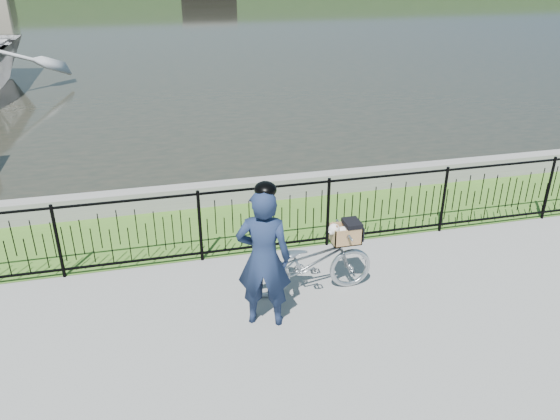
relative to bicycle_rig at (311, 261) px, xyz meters
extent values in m
plane|color=gray|center=(-0.37, -0.40, -0.47)|extent=(120.00, 120.00, 0.00)
cube|color=#406A21|center=(-0.37, 2.20, -0.47)|extent=(60.00, 2.00, 0.01)
plane|color=black|center=(-0.37, 32.60, -0.47)|extent=(120.00, 120.00, 0.00)
cube|color=gray|center=(-0.37, 3.20, -0.27)|extent=(60.00, 0.30, 0.40)
imported|color=#A5ABB1|center=(-0.01, 0.00, -0.01)|extent=(1.75, 0.61, 0.92)
cube|color=black|center=(0.47, 0.00, 0.24)|extent=(0.38, 0.18, 0.02)
cube|color=#9C7548|center=(0.47, 0.00, 0.25)|extent=(0.39, 0.27, 0.01)
cube|color=#9C7548|center=(0.47, 0.13, 0.36)|extent=(0.39, 0.01, 0.25)
cube|color=#9C7548|center=(0.47, -0.13, 0.36)|extent=(0.39, 0.02, 0.25)
cube|color=#9C7548|center=(0.66, 0.00, 0.36)|extent=(0.02, 0.27, 0.25)
cube|color=#9C7548|center=(0.29, 0.00, 0.36)|extent=(0.01, 0.27, 0.25)
cube|color=black|center=(0.56, 0.00, 0.52)|extent=(0.21, 0.29, 0.06)
cube|color=black|center=(0.68, 0.00, 0.39)|extent=(0.02, 0.29, 0.20)
ellipsoid|color=silver|center=(0.45, 0.00, 0.37)|extent=(0.31, 0.22, 0.20)
sphere|color=silver|center=(0.30, -0.02, 0.47)|extent=(0.15, 0.15, 0.15)
sphere|color=silver|center=(0.25, -0.04, 0.44)|extent=(0.07, 0.07, 0.07)
sphere|color=black|center=(0.23, -0.05, 0.43)|extent=(0.02, 0.02, 0.02)
cone|color=olive|center=(0.30, 0.04, 0.53)|extent=(0.06, 0.08, 0.08)
cone|color=olive|center=(0.32, -0.06, 0.53)|extent=(0.06, 0.08, 0.08)
imported|color=#16223F|center=(-0.76, -0.51, 0.44)|extent=(0.77, 0.63, 1.83)
ellipsoid|color=black|center=(-0.76, -0.51, 1.34)|extent=(0.26, 0.29, 0.18)
camera|label=1|loc=(-1.93, -6.09, 3.81)|focal=35.00mm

